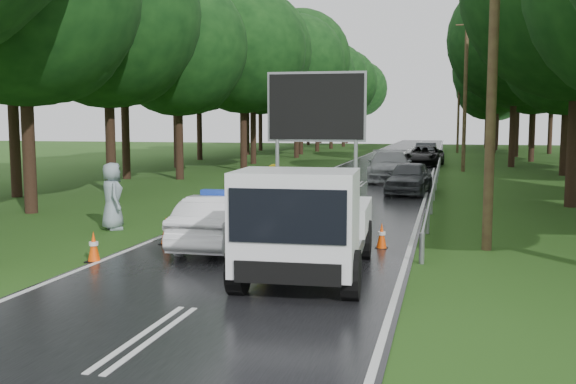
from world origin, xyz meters
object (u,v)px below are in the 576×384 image
(civilian, at_px, (292,221))
(queue_car_second, at_px, (390,166))
(officer, at_px, (273,202))
(queue_car_first, at_px, (409,178))
(barrier, at_px, (281,207))
(police_sedan, at_px, (221,222))
(queue_car_third, at_px, (424,156))
(queue_car_fourth, at_px, (426,152))
(work_truck, at_px, (307,223))

(civilian, xyz_separation_m, queue_car_second, (0.61, 19.74, 0.04))
(officer, distance_m, civilian, 1.76)
(civilian, distance_m, queue_car_first, 13.84)
(civilian, height_order, queue_car_first, civilian)
(barrier, distance_m, queue_car_second, 18.26)
(police_sedan, xyz_separation_m, queue_car_second, (2.45, 19.64, 0.15))
(queue_car_third, bearing_deg, queue_car_second, -91.70)
(officer, bearing_deg, queue_car_first, -133.01)
(queue_car_first, relative_size, queue_car_third, 0.80)
(queue_car_first, bearing_deg, queue_car_fourth, 95.73)
(work_truck, relative_size, civilian, 3.47)
(queue_car_first, height_order, queue_car_third, queue_car_third)
(barrier, bearing_deg, queue_car_second, 88.27)
(barrier, bearing_deg, officer, -170.66)
(work_truck, relative_size, queue_car_third, 1.02)
(barrier, distance_m, queue_car_first, 12.46)
(queue_car_second, bearing_deg, barrier, -99.10)
(civilian, relative_size, queue_car_first, 0.37)
(police_sedan, relative_size, queue_car_first, 0.96)
(queue_car_second, height_order, queue_car_fourth, queue_car_second)
(queue_car_fourth, bearing_deg, queue_car_second, -92.68)
(work_truck, bearing_deg, civilian, 106.80)
(civilian, xyz_separation_m, queue_car_fourth, (1.90, 38.09, -0.04))
(police_sedan, relative_size, work_truck, 0.75)
(barrier, height_order, civilian, civilian)
(police_sedan, relative_size, queue_car_third, 0.77)
(barrier, bearing_deg, work_truck, -65.97)
(barrier, xyz_separation_m, queue_car_third, (2.67, 30.56, -0.18))
(work_truck, relative_size, queue_car_first, 1.28)
(queue_car_second, bearing_deg, civilian, -96.84)
(barrier, relative_size, queue_car_fourth, 0.65)
(work_truck, xyz_separation_m, queue_car_first, (1.12, 16.08, -0.42))
(police_sedan, relative_size, barrier, 1.39)
(barrier, distance_m, queue_car_fourth, 36.65)
(work_truck, distance_m, queue_car_second, 22.12)
(work_truck, xyz_separation_m, officer, (-1.77, 3.88, -0.11))
(work_truck, distance_m, officer, 4.27)
(police_sedan, distance_m, queue_car_first, 14.13)
(work_truck, bearing_deg, queue_car_fourth, 85.03)
(queue_car_first, xyz_separation_m, queue_car_third, (0.00, 18.39, 0.01))
(barrier, xyz_separation_m, queue_car_fourth, (2.58, 36.56, -0.17))
(queue_car_first, bearing_deg, civilian, -92.81)
(police_sedan, distance_m, queue_car_second, 19.79)
(queue_car_third, distance_m, queue_car_fourth, 6.00)
(police_sedan, bearing_deg, queue_car_first, -107.07)
(barrier, bearing_deg, civilian, -63.85)
(queue_car_fourth, bearing_deg, officer, -93.01)
(civilian, bearing_deg, queue_car_third, 87.04)
(officer, bearing_deg, queue_car_third, -125.09)
(queue_car_third, bearing_deg, civilian, -88.84)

